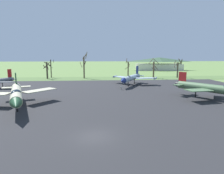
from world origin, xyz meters
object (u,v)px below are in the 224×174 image
jet_fighter_front_left (16,94)px  jet_fighter_rear_center (214,89)px  info_placard_front_right (121,88)px  visitor_building (159,64)px  jet_fighter_front_right (131,78)px

jet_fighter_front_left → jet_fighter_rear_center: 34.95m
info_placard_front_right → visitor_building: size_ratio=0.03×
jet_fighter_front_right → jet_fighter_rear_center: size_ratio=0.96×
jet_fighter_front_right → info_placard_front_right: (-3.86, -7.20, -1.63)m
jet_fighter_front_left → jet_fighter_front_right: 32.48m
jet_fighter_front_right → info_placard_front_right: 8.33m
jet_fighter_front_left → jet_fighter_rear_center: (34.85, 2.61, -0.08)m
visitor_building → jet_fighter_rear_center: bearing=-101.0°
info_placard_front_right → visitor_building: 73.87m
jet_fighter_front_right → visitor_building: visitor_building is taller
jet_fighter_front_left → visitor_building: visitor_building is taller
jet_fighter_rear_center → jet_fighter_front_right: bearing=120.3°
visitor_building → info_placard_front_right: bearing=-115.2°
jet_fighter_front_left → visitor_building: bearing=58.6°
jet_fighter_front_right → info_placard_front_right: size_ratio=15.84×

